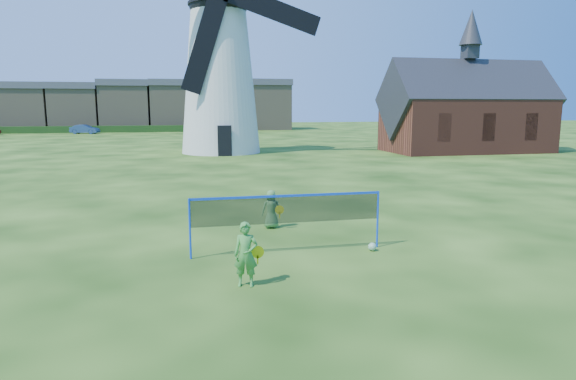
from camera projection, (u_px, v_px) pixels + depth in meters
The scene contains 10 objects.
ground at pixel (285, 247), 13.52m from camera, with size 220.00×220.00×0.00m, color black.
windmill at pixel (220, 69), 40.53m from camera, with size 15.65×6.49×20.34m.
chapel at pixel (466, 113), 42.08m from camera, with size 13.85×6.71×11.71m.
badminton_net at pixel (288, 210), 12.85m from camera, with size 5.05×0.05×1.55m.
player_girl at pixel (246, 254), 10.50m from camera, with size 0.71×0.45×1.39m.
player_boy at pixel (271, 209), 15.61m from camera, with size 0.67×0.44×1.21m.
play_ball at pixel (372, 247), 13.19m from camera, with size 0.22×0.22×0.22m, color green.
terraced_houses at pixel (81, 106), 78.46m from camera, with size 68.09×8.40×8.30m.
hedge at pixel (43, 130), 72.32m from camera, with size 62.00×0.80×1.00m, color #193814.
car_right at pixel (85, 129), 70.43m from camera, with size 1.38×3.95×1.30m, color navy.
Camera 1 is at (-2.73, -12.79, 3.78)m, focal length 30.95 mm.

